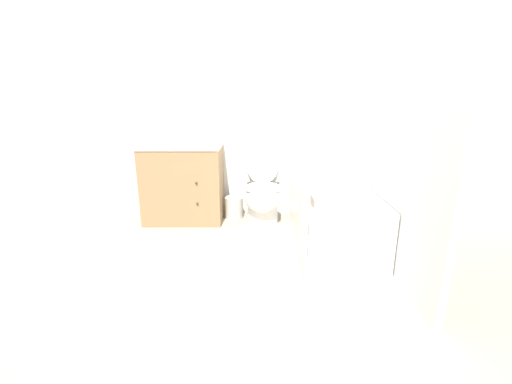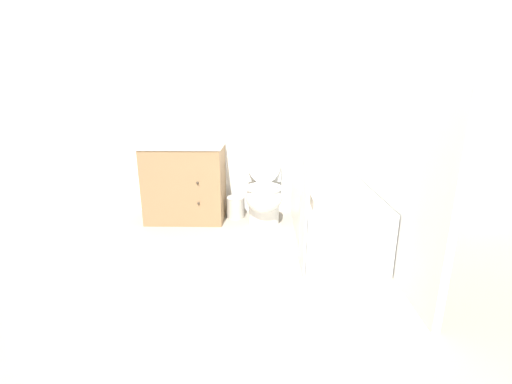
% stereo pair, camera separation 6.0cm
% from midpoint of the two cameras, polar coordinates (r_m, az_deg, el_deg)
% --- Properties ---
extents(ground_plane, '(14.00, 14.00, 0.00)m').
position_cam_midpoint_polar(ground_plane, '(2.65, -2.37, -15.43)').
color(ground_plane, gray).
extents(wall_back, '(8.00, 0.06, 2.50)m').
position_cam_midpoint_polar(wall_back, '(3.95, -1.64, 14.32)').
color(wall_back, silver).
rests_on(wall_back, ground_plane).
extents(wall_right, '(0.05, 2.67, 2.50)m').
position_cam_midpoint_polar(wall_right, '(3.27, 19.74, 12.92)').
color(wall_right, silver).
rests_on(wall_right, ground_plane).
extents(vanity_cabinet, '(0.86, 0.56, 0.85)m').
position_cam_midpoint_polar(vanity_cabinet, '(3.87, -12.36, 1.68)').
color(vanity_cabinet, olive).
rests_on(vanity_cabinet, ground_plane).
extents(sink_faucet, '(0.14, 0.12, 0.12)m').
position_cam_midpoint_polar(sink_faucet, '(3.96, -12.22, 8.69)').
color(sink_faucet, silver).
rests_on(sink_faucet, vanity_cabinet).
extents(toilet, '(0.39, 0.68, 0.88)m').
position_cam_midpoint_polar(toilet, '(3.72, 0.69, -0.04)').
color(toilet, white).
rests_on(toilet, ground_plane).
extents(bathtub, '(0.67, 1.54, 0.52)m').
position_cam_midpoint_polar(bathtub, '(3.42, 11.92, -3.31)').
color(bathtub, white).
rests_on(bathtub, ground_plane).
extents(shower_curtain, '(0.02, 0.36, 1.85)m').
position_cam_midpoint_polar(shower_curtain, '(2.62, 7.86, 6.03)').
color(shower_curtain, white).
rests_on(shower_curtain, ground_plane).
extents(wastebasket, '(0.20, 0.20, 0.24)m').
position_cam_midpoint_polar(wastebasket, '(3.93, -4.06, -2.57)').
color(wastebasket, '#B7B2A8').
rests_on(wastebasket, ground_plane).
extents(tissue_box, '(0.13, 0.12, 0.11)m').
position_cam_midpoint_polar(tissue_box, '(3.69, -8.08, 8.52)').
color(tissue_box, white).
rests_on(tissue_box, vanity_cabinet).
extents(soap_dispenser, '(0.06, 0.06, 0.16)m').
position_cam_midpoint_polar(soap_dispenser, '(3.73, -8.01, 8.98)').
color(soap_dispenser, white).
rests_on(soap_dispenser, vanity_cabinet).
extents(hand_towel_folded, '(0.24, 0.15, 0.07)m').
position_cam_midpoint_polar(hand_towel_folded, '(3.71, -17.37, 7.82)').
color(hand_towel_folded, white).
rests_on(hand_towel_folded, vanity_cabinet).
extents(bath_towel_folded, '(0.36, 0.23, 0.09)m').
position_cam_midpoint_polar(bath_towel_folded, '(2.75, 12.48, -1.65)').
color(bath_towel_folded, beige).
rests_on(bath_towel_folded, bathtub).
extents(bath_mat, '(0.55, 0.29, 0.02)m').
position_cam_midpoint_polar(bath_mat, '(3.22, -0.06, -9.16)').
color(bath_mat, silver).
rests_on(bath_mat, ground_plane).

